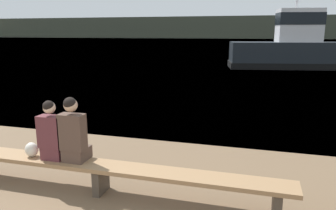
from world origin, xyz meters
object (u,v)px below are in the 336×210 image
object	(u,v)px
person_left	(52,134)
person_right	(73,133)
shopping_bag	(32,150)
tugboat_red	(292,50)
bench_main	(100,170)

from	to	relation	value
person_left	person_right	xyz separation A→B (m)	(0.40, -0.00, 0.05)
shopping_bag	tugboat_red	distance (m)	21.55
person_right	shopping_bag	distance (m)	0.89
person_left	person_right	world-z (taller)	person_right
bench_main	person_left	bearing A→B (deg)	179.37
shopping_bag	tugboat_red	size ratio (longest dim) A/B	0.03
person_left	person_right	distance (m)	0.40
person_left	tugboat_red	distance (m)	21.41
person_left	person_right	size ratio (longest dim) A/B	0.93
person_right	shopping_bag	xyz separation A→B (m)	(-0.82, -0.02, -0.35)
bench_main	tugboat_red	bearing A→B (deg)	77.66
person_left	tugboat_red	size ratio (longest dim) A/B	0.11
tugboat_red	person_right	bearing A→B (deg)	155.79
bench_main	shopping_bag	size ratio (longest dim) A/B	24.26
person_left	shopping_bag	bearing A→B (deg)	-177.19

